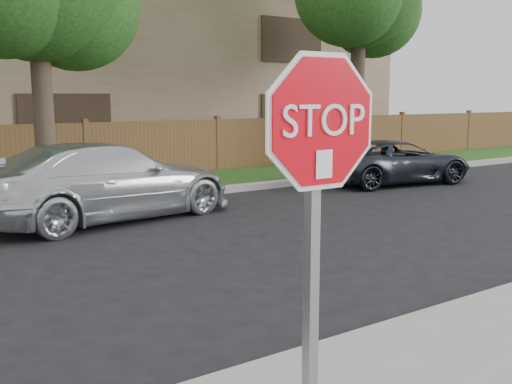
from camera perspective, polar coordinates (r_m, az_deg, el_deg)
stop_sign at (r=3.20m, az=5.94°, el=0.93°), size 1.01×0.13×2.55m
sedan_right at (r=11.42m, az=-14.07°, el=1.01°), size 5.24×2.81×1.45m
sedan_far_right at (r=16.18m, az=13.19°, el=2.82°), size 4.36×2.52×1.14m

